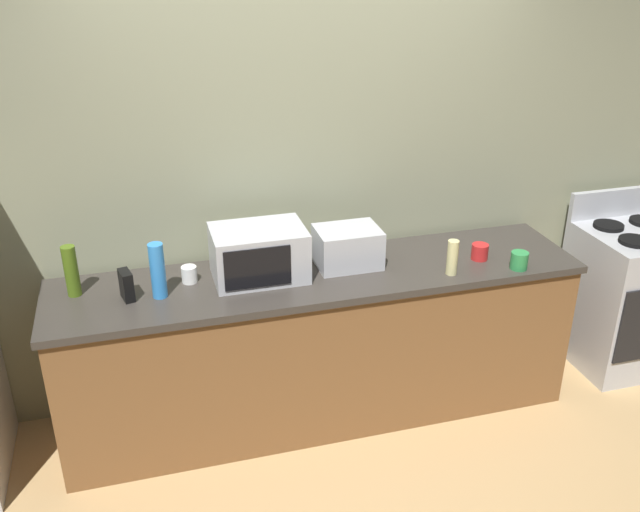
{
  "coord_description": "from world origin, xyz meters",
  "views": [
    {
      "loc": [
        -0.9,
        -2.78,
        2.55
      ],
      "look_at": [
        0.0,
        0.4,
        1.0
      ],
      "focal_mm": 39.1,
      "sensor_mm": 36.0,
      "label": 1
    }
  ],
  "objects": [
    {
      "name": "back_wall",
      "position": [
        0.0,
        0.81,
        1.35
      ],
      "size": [
        6.4,
        0.1,
        2.7
      ],
      "primitive_type": "cube",
      "color": "gray",
      "rests_on": "ground_plane"
    },
    {
      "name": "mug_red",
      "position": [
        0.9,
        0.33,
        0.94
      ],
      "size": [
        0.09,
        0.09,
        0.09
      ],
      "primitive_type": "cylinder",
      "color": "red",
      "rests_on": "counter_run"
    },
    {
      "name": "mug_green",
      "position": [
        1.04,
        0.16,
        0.95
      ],
      "size": [
        0.09,
        0.09,
        0.1
      ],
      "primitive_type": "cylinder",
      "color": "#2D8C47",
      "rests_on": "counter_run"
    },
    {
      "name": "counter_run",
      "position": [
        0.0,
        0.4,
        0.45
      ],
      "size": [
        2.84,
        0.64,
        0.9
      ],
      "color": "brown",
      "rests_on": "ground_plane"
    },
    {
      "name": "ground_plane",
      "position": [
        0.0,
        0.0,
        0.0
      ],
      "size": [
        8.0,
        8.0,
        0.0
      ],
      "primitive_type": "plane",
      "color": "tan"
    },
    {
      "name": "bottle_olive_oil",
      "position": [
        -1.24,
        0.5,
        1.03
      ],
      "size": [
        0.07,
        0.07,
        0.26
      ],
      "primitive_type": "cylinder",
      "color": "#4C6B19",
      "rests_on": "counter_run"
    },
    {
      "name": "mug_white",
      "position": [
        -0.68,
        0.48,
        0.94
      ],
      "size": [
        0.08,
        0.08,
        0.09
      ],
      "primitive_type": "cylinder",
      "color": "white",
      "rests_on": "counter_run"
    },
    {
      "name": "bottle_vinegar",
      "position": [
        0.67,
        0.2,
        1.0
      ],
      "size": [
        0.06,
        0.06,
        0.19
      ],
      "primitive_type": "cylinder",
      "color": "beige",
      "rests_on": "counter_run"
    },
    {
      "name": "toaster_oven",
      "position": [
        0.17,
        0.46,
        1.01
      ],
      "size": [
        0.34,
        0.26,
        0.21
      ],
      "primitive_type": "cube",
      "color": "#B7BABF",
      "rests_on": "counter_run"
    },
    {
      "name": "bottle_spray_cleaner",
      "position": [
        -0.83,
        0.37,
        1.04
      ],
      "size": [
        0.07,
        0.07,
        0.28
      ],
      "primitive_type": "cylinder",
      "color": "#338CE5",
      "rests_on": "counter_run"
    },
    {
      "name": "microwave",
      "position": [
        -0.32,
        0.45,
        1.04
      ],
      "size": [
        0.48,
        0.35,
        0.27
      ],
      "color": "#B7BABF",
      "rests_on": "counter_run"
    },
    {
      "name": "stove_range",
      "position": [
        2.0,
        0.4,
        0.46
      ],
      "size": [
        0.6,
        0.61,
        1.08
      ],
      "color": "#B7BABF",
      "rests_on": "ground_plane"
    },
    {
      "name": "cordless_phone",
      "position": [
        -0.99,
        0.38,
        0.98
      ],
      "size": [
        0.07,
        0.12,
        0.15
      ],
      "primitive_type": "cube",
      "rotation": [
        0.0,
        0.0,
        0.23
      ],
      "color": "black",
      "rests_on": "counter_run"
    }
  ]
}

